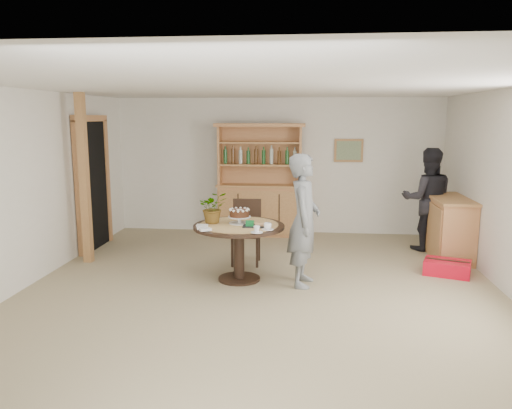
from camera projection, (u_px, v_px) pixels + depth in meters
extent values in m
plane|color=tan|center=(260.00, 296.00, 6.07)|extent=(7.00, 7.00, 0.00)
cube|color=white|center=(277.00, 166.00, 9.29)|extent=(6.00, 0.04, 2.50)
cube|color=white|center=(192.00, 304.00, 2.43)|extent=(6.00, 0.04, 2.50)
cube|color=white|center=(18.00, 191.00, 6.16)|extent=(0.04, 7.00, 2.50)
cube|color=white|center=(260.00, 86.00, 5.64)|extent=(6.00, 7.00, 0.04)
cube|color=tan|center=(349.00, 150.00, 9.08)|extent=(0.52, 0.03, 0.42)
cube|color=#59724C|center=(349.00, 151.00, 9.06)|extent=(0.44, 0.02, 0.34)
cube|color=black|center=(92.00, 185.00, 8.15)|extent=(0.10, 0.90, 2.10)
cube|color=tan|center=(80.00, 190.00, 7.65)|extent=(0.12, 0.10, 2.10)
cube|color=tan|center=(106.00, 181.00, 8.63)|extent=(0.12, 0.10, 2.10)
cube|color=tan|center=(90.00, 118.00, 7.96)|extent=(0.12, 1.10, 0.10)
cube|color=tan|center=(84.00, 179.00, 7.30)|extent=(0.12, 0.12, 2.50)
cube|color=tan|center=(260.00, 210.00, 9.20)|extent=(1.50, 0.50, 0.90)
cube|color=tan|center=(260.00, 185.00, 9.12)|extent=(1.56, 0.54, 0.04)
cube|color=tan|center=(261.00, 155.00, 9.12)|extent=(1.50, 0.04, 1.06)
cube|color=tan|center=(220.00, 155.00, 9.05)|extent=(0.04, 0.34, 1.06)
cube|color=tan|center=(300.00, 156.00, 8.90)|extent=(0.04, 0.34, 1.06)
cube|color=tan|center=(260.00, 165.00, 9.01)|extent=(1.44, 0.32, 0.03)
cube|color=tan|center=(260.00, 143.00, 8.94)|extent=(1.44, 0.32, 0.03)
cube|color=tan|center=(260.00, 125.00, 8.88)|extent=(1.62, 0.40, 0.06)
cylinder|color=#194C1E|center=(229.00, 156.00, 9.04)|extent=(0.07, 0.07, 0.28)
cylinder|color=#4C2D14|center=(238.00, 156.00, 9.02)|extent=(0.07, 0.07, 0.28)
cylinder|color=#B2BFB2|center=(247.00, 156.00, 9.00)|extent=(0.07, 0.07, 0.28)
cylinder|color=#194C1E|center=(255.00, 156.00, 8.99)|extent=(0.07, 0.07, 0.28)
cylinder|color=#4C2D14|center=(264.00, 156.00, 8.97)|extent=(0.07, 0.07, 0.28)
cylinder|color=#B2BFB2|center=(273.00, 156.00, 8.96)|extent=(0.07, 0.07, 0.28)
cylinder|color=#194C1E|center=(282.00, 156.00, 8.94)|extent=(0.07, 0.07, 0.28)
cylinder|color=#4C2D14|center=(291.00, 156.00, 8.92)|extent=(0.07, 0.07, 0.28)
cube|color=tan|center=(449.00, 229.00, 7.68)|extent=(0.50, 1.20, 0.90)
cube|color=tan|center=(451.00, 199.00, 7.60)|extent=(0.54, 1.26, 0.04)
cylinder|color=black|center=(239.00, 226.00, 6.55)|extent=(1.20, 1.20, 0.04)
cylinder|color=black|center=(239.00, 254.00, 6.62)|extent=(0.14, 0.14, 0.70)
cylinder|color=black|center=(239.00, 279.00, 6.68)|extent=(0.56, 0.56, 0.03)
cylinder|color=tan|center=(239.00, 225.00, 6.55)|extent=(1.04, 1.04, 0.01)
cube|color=black|center=(246.00, 234.00, 7.34)|extent=(0.43, 0.43, 0.04)
cube|color=black|center=(247.00, 215.00, 7.48)|extent=(0.42, 0.04, 0.46)
cube|color=black|center=(247.00, 201.00, 7.44)|extent=(0.42, 0.05, 0.05)
cube|color=black|center=(232.00, 252.00, 7.21)|extent=(0.03, 0.04, 0.44)
cube|color=black|center=(257.00, 253.00, 7.18)|extent=(0.04, 0.04, 0.44)
cube|color=black|center=(235.00, 246.00, 7.57)|extent=(0.03, 0.04, 0.44)
cube|color=black|center=(259.00, 246.00, 7.54)|extent=(0.04, 0.04, 0.44)
cylinder|color=white|center=(239.00, 223.00, 6.60)|extent=(0.28, 0.28, 0.01)
cylinder|color=white|center=(239.00, 220.00, 6.59)|extent=(0.05, 0.05, 0.08)
cylinder|color=white|center=(239.00, 217.00, 6.58)|extent=(0.30, 0.30, 0.01)
cylinder|color=#4E2716|center=(239.00, 213.00, 6.57)|extent=(0.26, 0.26, 0.09)
cylinder|color=white|center=(239.00, 210.00, 6.56)|extent=(0.08, 0.08, 0.01)
sphere|color=white|center=(248.00, 210.00, 6.55)|extent=(0.04, 0.04, 0.04)
sphere|color=white|center=(248.00, 209.00, 6.61)|extent=(0.04, 0.04, 0.04)
sphere|color=white|center=(245.00, 208.00, 6.66)|extent=(0.04, 0.04, 0.04)
sphere|color=white|center=(241.00, 208.00, 6.68)|extent=(0.04, 0.04, 0.04)
sphere|color=white|center=(236.00, 208.00, 6.67)|extent=(0.04, 0.04, 0.04)
sphere|color=white|center=(232.00, 209.00, 6.63)|extent=(0.04, 0.04, 0.04)
sphere|color=white|center=(230.00, 210.00, 6.58)|extent=(0.04, 0.04, 0.04)
sphere|color=white|center=(231.00, 210.00, 6.52)|extent=(0.04, 0.04, 0.04)
sphere|color=white|center=(234.00, 211.00, 6.47)|extent=(0.04, 0.04, 0.04)
sphere|color=white|center=(238.00, 211.00, 6.45)|extent=(0.04, 0.04, 0.04)
sphere|color=white|center=(243.00, 211.00, 6.46)|extent=(0.04, 0.04, 0.04)
sphere|color=white|center=(247.00, 211.00, 6.49)|extent=(0.04, 0.04, 0.04)
imported|color=#3F7233|center=(213.00, 207.00, 6.59)|extent=(0.47, 0.44, 0.42)
cube|color=black|center=(255.00, 226.00, 6.41)|extent=(0.30, 0.20, 0.01)
cube|color=#0B6929|center=(250.00, 223.00, 6.41)|extent=(0.10, 0.10, 0.06)
cube|color=#0B6929|center=(250.00, 221.00, 6.40)|extent=(0.11, 0.02, 0.01)
cylinder|color=white|center=(268.00, 229.00, 6.23)|extent=(0.15, 0.15, 0.01)
imported|color=white|center=(268.00, 226.00, 6.22)|extent=(0.10, 0.10, 0.08)
cylinder|color=white|center=(257.00, 232.00, 6.08)|extent=(0.15, 0.15, 0.01)
imported|color=white|center=(257.00, 229.00, 6.07)|extent=(0.08, 0.08, 0.07)
cube|color=white|center=(202.00, 226.00, 6.39)|extent=(0.14, 0.08, 0.03)
cube|color=white|center=(202.00, 228.00, 6.27)|extent=(0.16, 0.11, 0.03)
cube|color=white|center=(206.00, 230.00, 6.17)|extent=(0.16, 0.14, 0.03)
imported|color=slate|center=(304.00, 220.00, 6.35)|extent=(0.47, 0.66, 1.70)
imported|color=black|center=(427.00, 199.00, 8.07)|extent=(0.84, 0.67, 1.67)
cube|color=red|center=(447.00, 268.00, 6.88)|extent=(0.70, 0.58, 0.20)
cube|color=black|center=(448.00, 260.00, 6.86)|extent=(0.54, 0.22, 0.01)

